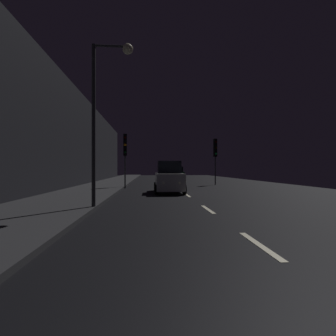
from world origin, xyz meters
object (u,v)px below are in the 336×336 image
streetlamp_overhead (105,99)px  traffic_light_far_right (215,151)px  car_distant_taillights (178,174)px  car_approaching_headlights (169,178)px  traffic_light_far_left (125,149)px

streetlamp_overhead → traffic_light_far_right: bearing=61.6°
streetlamp_overhead → car_distant_taillights: bearing=78.0°
streetlamp_overhead → car_approaching_headlights: bearing=67.5°
car_approaching_headlights → car_distant_taillights: (2.96, 21.35, -0.10)m
traffic_light_far_left → car_distant_taillights: (6.46, 17.11, -2.50)m
traffic_light_far_left → streetlamp_overhead: bearing=-4.1°
traffic_light_far_right → streetlamp_overhead: 18.62m
streetlamp_overhead → car_distant_taillights: streetlamp_overhead is taller
streetlamp_overhead → car_distant_taillights: size_ratio=1.72×
traffic_light_far_left → car_distant_taillights: traffic_light_far_left is taller
traffic_light_far_right → streetlamp_overhead: streetlamp_overhead is taller
traffic_light_far_left → car_distant_taillights: bearing=154.0°
car_distant_taillights → traffic_light_far_right: bearing=-168.4°
streetlamp_overhead → car_approaching_headlights: streetlamp_overhead is taller
traffic_light_far_right → car_approaching_headlights: 10.53m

